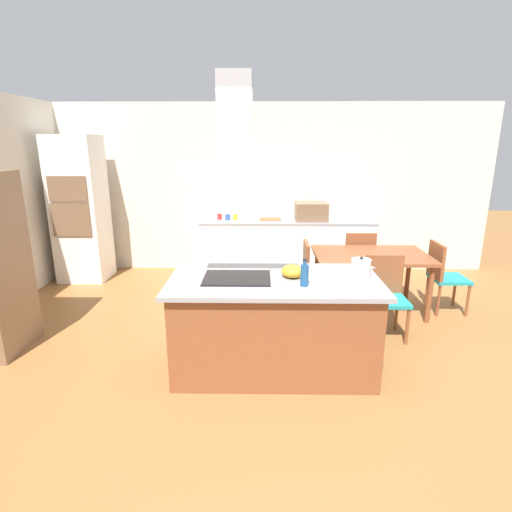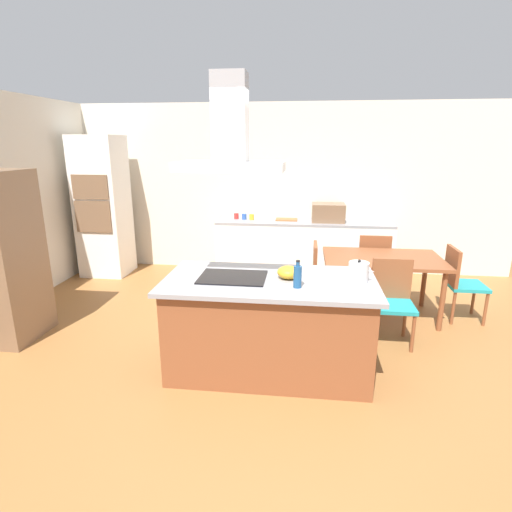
{
  "view_description": "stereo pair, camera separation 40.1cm",
  "coord_description": "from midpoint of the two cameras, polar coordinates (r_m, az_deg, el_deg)",
  "views": [
    {
      "loc": [
        -0.11,
        -3.47,
        2.08
      ],
      "look_at": [
        -0.17,
        0.4,
        1.0
      ],
      "focal_mm": 28.45,
      "sensor_mm": 36.0,
      "label": 1
    },
    {
      "loc": [
        0.29,
        -3.44,
        2.08
      ],
      "look_at": [
        -0.17,
        0.4,
        1.0
      ],
      "focal_mm": 28.45,
      "sensor_mm": 36.0,
      "label": 2
    }
  ],
  "objects": [
    {
      "name": "dining_table",
      "position": [
        5.2,
        13.77,
        -0.62
      ],
      "size": [
        1.4,
        0.9,
        0.75
      ],
      "color": "brown",
      "rests_on": "ground"
    },
    {
      "name": "chair_at_left_end",
      "position": [
        5.12,
        3.62,
        -2.29
      ],
      "size": [
        0.42,
        0.42,
        0.89
      ],
      "color": "teal",
      "rests_on": "ground"
    },
    {
      "name": "chair_facing_island",
      "position": [
        4.64,
        15.41,
        -4.8
      ],
      "size": [
        0.42,
        0.42,
        0.89
      ],
      "color": "teal",
      "rests_on": "ground"
    },
    {
      "name": "tea_kettle",
      "position": [
        3.72,
        11.59,
        -1.79
      ],
      "size": [
        0.23,
        0.18,
        0.2
      ],
      "color": "silver",
      "rests_on": "kitchen_island"
    },
    {
      "name": "coffee_mug_yellow",
      "position": [
        6.48,
        -4.72,
        5.46
      ],
      "size": [
        0.08,
        0.08,
        0.09
      ],
      "primitive_type": "cylinder",
      "color": "gold",
      "rests_on": "back_counter"
    },
    {
      "name": "chair_facing_back_wall",
      "position": [
        5.87,
        12.28,
        -0.29
      ],
      "size": [
        0.42,
        0.42,
        0.89
      ],
      "color": "teal",
      "rests_on": "ground"
    },
    {
      "name": "coffee_mug_red",
      "position": [
        6.56,
        -6.91,
        5.52
      ],
      "size": [
        0.08,
        0.08,
        0.09
      ],
      "primitive_type": "cylinder",
      "color": "red",
      "rests_on": "back_counter"
    },
    {
      "name": "olive_oil_bottle",
      "position": [
        3.45,
        3.55,
        -2.67
      ],
      "size": [
        0.07,
        0.07,
        0.24
      ],
      "color": "navy",
      "rests_on": "kitchen_island"
    },
    {
      "name": "chair_at_right_end",
      "position": [
        5.52,
        22.96,
        -2.21
      ],
      "size": [
        0.42,
        0.42,
        0.89
      ],
      "color": "teal",
      "rests_on": "ground"
    },
    {
      "name": "mixing_bowl",
      "position": [
        3.68,
        2.06,
        -2.2
      ],
      "size": [
        0.21,
        0.21,
        0.11
      ],
      "primitive_type": "ellipsoid",
      "color": "gold",
      "rests_on": "kitchen_island"
    },
    {
      "name": "coffee_mug_blue",
      "position": [
        6.51,
        -5.79,
        5.47
      ],
      "size": [
        0.08,
        0.08,
        0.09
      ],
      "primitive_type": "cylinder",
      "color": "#2D56B2",
      "rests_on": "back_counter"
    },
    {
      "name": "kitchen_island",
      "position": [
        3.82,
        -0.52,
        -9.61
      ],
      "size": [
        1.91,
        0.97,
        0.9
      ],
      "color": "brown",
      "rests_on": "ground"
    },
    {
      "name": "cutting_board",
      "position": [
        6.49,
        0.22,
        5.21
      ],
      "size": [
        0.34,
        0.24,
        0.02
      ],
      "primitive_type": "cube",
      "color": "#995B33",
      "rests_on": "back_counter"
    },
    {
      "name": "cooktop",
      "position": [
        3.67,
        -5.82,
        -3.12
      ],
      "size": [
        0.6,
        0.44,
        0.01
      ],
      "primitive_type": "cube",
      "color": "black",
      "rests_on": "kitchen_island"
    },
    {
      "name": "wall_oven_stack",
      "position": [
        6.86,
        -25.07,
        5.94
      ],
      "size": [
        0.7,
        0.66,
        2.2
      ],
      "color": "white",
      "rests_on": "ground"
    },
    {
      "name": "countertop_microwave",
      "position": [
        6.44,
        6.0,
        6.23
      ],
      "size": [
        0.5,
        0.38,
        0.28
      ],
      "primitive_type": "cube",
      "color": "brown",
      "rests_on": "back_counter"
    },
    {
      "name": "ground",
      "position": [
        5.37,
        -0.11,
        -7.17
      ],
      "size": [
        16.0,
        16.0,
        0.0
      ],
      "primitive_type": "plane",
      "color": "#936033"
    },
    {
      "name": "back_counter",
      "position": [
        6.54,
        2.61,
        1.16
      ],
      "size": [
        2.73,
        0.62,
        0.9
      ],
      "color": "white",
      "rests_on": "ground"
    },
    {
      "name": "wall_back",
      "position": [
        6.74,
        0.14,
        9.39
      ],
      "size": [
        7.2,
        0.1,
        2.7
      ],
      "primitive_type": "cube",
      "color": "beige",
      "rests_on": "ground"
    },
    {
      "name": "range_hood",
      "position": [
        3.48,
        -6.37,
        15.86
      ],
      "size": [
        0.9,
        0.55,
        0.78
      ],
      "color": "#ADADB2"
    }
  ]
}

